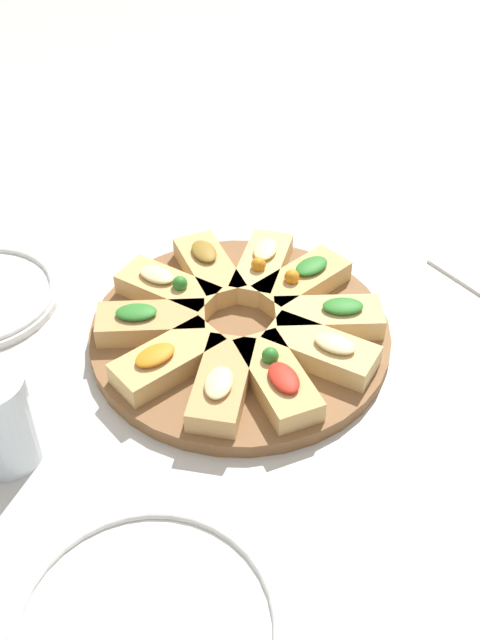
% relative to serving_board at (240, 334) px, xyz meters
% --- Properties ---
extents(ground_plane, '(3.00, 3.00, 0.00)m').
position_rel_serving_board_xyz_m(ground_plane, '(0.00, 0.00, -0.01)').
color(ground_plane, beige).
extents(serving_board, '(0.35, 0.35, 0.02)m').
position_rel_serving_board_xyz_m(serving_board, '(0.00, 0.00, 0.00)').
color(serving_board, brown).
rests_on(serving_board, ground_plane).
extents(focaccia_slice_0, '(0.13, 0.10, 0.03)m').
position_rel_serving_board_xyz_m(focaccia_slice_0, '(0.09, -0.05, 0.02)').
color(focaccia_slice_0, tan).
rests_on(focaccia_slice_0, serving_board).
extents(focaccia_slice_1, '(0.13, 0.07, 0.04)m').
position_rel_serving_board_xyz_m(focaccia_slice_1, '(0.10, 0.02, 0.02)').
color(focaccia_slice_1, tan).
rests_on(focaccia_slice_1, serving_board).
extents(focaccia_slice_2, '(0.12, 0.12, 0.03)m').
position_rel_serving_board_xyz_m(focaccia_slice_2, '(0.07, 0.07, 0.02)').
color(focaccia_slice_2, tan).
rests_on(focaccia_slice_2, serving_board).
extents(focaccia_slice_3, '(0.07, 0.13, 0.03)m').
position_rel_serving_board_xyz_m(focaccia_slice_3, '(0.02, 0.10, 0.02)').
color(focaccia_slice_3, tan).
rests_on(focaccia_slice_3, serving_board).
extents(focaccia_slice_4, '(0.11, 0.13, 0.03)m').
position_rel_serving_board_xyz_m(focaccia_slice_4, '(-0.05, 0.09, 0.02)').
color(focaccia_slice_4, tan).
rests_on(focaccia_slice_4, serving_board).
extents(focaccia_slice_5, '(0.13, 0.10, 0.04)m').
position_rel_serving_board_xyz_m(focaccia_slice_5, '(-0.09, 0.04, 0.02)').
color(focaccia_slice_5, tan).
rests_on(focaccia_slice_5, serving_board).
extents(focaccia_slice_6, '(0.13, 0.08, 0.03)m').
position_rel_serving_board_xyz_m(focaccia_slice_6, '(-0.10, -0.02, 0.02)').
color(focaccia_slice_6, '#DBB775').
rests_on(focaccia_slice_6, serving_board).
extents(focaccia_slice_7, '(0.12, 0.12, 0.03)m').
position_rel_serving_board_xyz_m(focaccia_slice_7, '(-0.07, -0.07, 0.02)').
color(focaccia_slice_7, '#DBB775').
rests_on(focaccia_slice_7, serving_board).
extents(focaccia_slice_8, '(0.06, 0.13, 0.04)m').
position_rel_serving_board_xyz_m(focaccia_slice_8, '(-0.01, -0.10, 0.02)').
color(focaccia_slice_8, tan).
rests_on(focaccia_slice_8, serving_board).
extents(focaccia_slice_9, '(0.10, 0.13, 0.04)m').
position_rel_serving_board_xyz_m(focaccia_slice_9, '(0.04, -0.09, 0.02)').
color(focaccia_slice_9, '#DBB775').
rests_on(focaccia_slice_9, serving_board).
extents(plate_left, '(0.23, 0.23, 0.02)m').
position_rel_serving_board_xyz_m(plate_left, '(-0.18, 0.31, -0.00)').
color(plate_left, white).
rests_on(plate_left, ground_plane).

